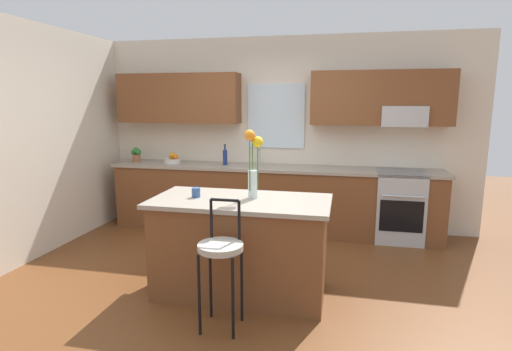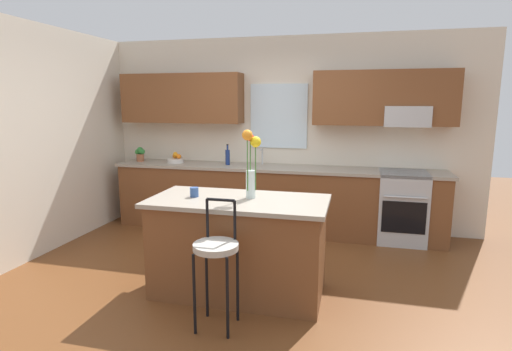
{
  "view_description": "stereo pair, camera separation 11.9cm",
  "coord_description": "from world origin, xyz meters",
  "px_view_note": "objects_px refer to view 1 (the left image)",
  "views": [
    {
      "loc": [
        0.97,
        -3.74,
        1.81
      ],
      "look_at": [
        0.03,
        0.55,
        1.0
      ],
      "focal_mm": 28.33,
      "sensor_mm": 36.0,
      "label": 1
    },
    {
      "loc": [
        1.08,
        -3.71,
        1.81
      ],
      "look_at": [
        0.03,
        0.55,
        1.0
      ],
      "focal_mm": 28.33,
      "sensor_mm": 36.0,
      "label": 2
    }
  ],
  "objects_px": {
    "flower_vase": "(253,161)",
    "mug_ceramic": "(196,192)",
    "oven_range": "(399,206)",
    "potted_plant_small": "(136,154)",
    "kitchen_island": "(241,246)",
    "fruit_bowl_oranges": "(173,160)",
    "bottle_olive_oil": "(225,157)",
    "bar_stool_near": "(221,253)"
  },
  "relations": [
    {
      "from": "flower_vase",
      "to": "mug_ceramic",
      "type": "relative_size",
      "value": 7.09
    },
    {
      "from": "flower_vase",
      "to": "mug_ceramic",
      "type": "xyz_separation_m",
      "value": [
        -0.54,
        -0.08,
        -0.3
      ]
    },
    {
      "from": "oven_range",
      "to": "potted_plant_small",
      "type": "distance_m",
      "value": 3.79
    },
    {
      "from": "flower_vase",
      "to": "potted_plant_small",
      "type": "relative_size",
      "value": 2.94
    },
    {
      "from": "kitchen_island",
      "to": "fruit_bowl_oranges",
      "type": "relative_size",
      "value": 6.86
    },
    {
      "from": "flower_vase",
      "to": "bottle_olive_oil",
      "type": "bearing_deg",
      "value": 114.01
    },
    {
      "from": "bar_stool_near",
      "to": "bottle_olive_oil",
      "type": "xyz_separation_m",
      "value": [
        -0.73,
        2.55,
        0.4
      ]
    },
    {
      "from": "kitchen_island",
      "to": "fruit_bowl_oranges",
      "type": "bearing_deg",
      "value": 128.29
    },
    {
      "from": "mug_ceramic",
      "to": "bottle_olive_oil",
      "type": "bearing_deg",
      "value": 98.71
    },
    {
      "from": "oven_range",
      "to": "kitchen_island",
      "type": "xyz_separation_m",
      "value": [
        -1.64,
        -1.91,
        0.0
      ]
    },
    {
      "from": "fruit_bowl_oranges",
      "to": "kitchen_island",
      "type": "bearing_deg",
      "value": -51.71
    },
    {
      "from": "mug_ceramic",
      "to": "bottle_olive_oil",
      "type": "xyz_separation_m",
      "value": [
        -0.3,
        1.95,
        0.07
      ]
    },
    {
      "from": "bar_stool_near",
      "to": "flower_vase",
      "type": "distance_m",
      "value": 0.94
    },
    {
      "from": "potted_plant_small",
      "to": "flower_vase",
      "type": "bearing_deg",
      "value": -40.24
    },
    {
      "from": "kitchen_island",
      "to": "bar_stool_near",
      "type": "bearing_deg",
      "value": -90.0
    },
    {
      "from": "fruit_bowl_oranges",
      "to": "bar_stool_near",
      "type": "bearing_deg",
      "value": -59.15
    },
    {
      "from": "kitchen_island",
      "to": "mug_ceramic",
      "type": "distance_m",
      "value": 0.66
    },
    {
      "from": "fruit_bowl_oranges",
      "to": "potted_plant_small",
      "type": "height_order",
      "value": "potted_plant_small"
    },
    {
      "from": "kitchen_island",
      "to": "oven_range",
      "type": "bearing_deg",
      "value": 49.22
    },
    {
      "from": "kitchen_island",
      "to": "flower_vase",
      "type": "height_order",
      "value": "flower_vase"
    },
    {
      "from": "oven_range",
      "to": "flower_vase",
      "type": "distance_m",
      "value": 2.54
    },
    {
      "from": "bar_stool_near",
      "to": "bottle_olive_oil",
      "type": "height_order",
      "value": "bottle_olive_oil"
    },
    {
      "from": "fruit_bowl_oranges",
      "to": "bottle_olive_oil",
      "type": "height_order",
      "value": "bottle_olive_oil"
    },
    {
      "from": "kitchen_island",
      "to": "potted_plant_small",
      "type": "xyz_separation_m",
      "value": [
        -2.1,
        1.93,
        0.57
      ]
    },
    {
      "from": "kitchen_island",
      "to": "potted_plant_small",
      "type": "bearing_deg",
      "value": 137.44
    },
    {
      "from": "mug_ceramic",
      "to": "oven_range",
      "type": "bearing_deg",
      "value": 42.84
    },
    {
      "from": "mug_ceramic",
      "to": "flower_vase",
      "type": "bearing_deg",
      "value": 8.06
    },
    {
      "from": "mug_ceramic",
      "to": "kitchen_island",
      "type": "bearing_deg",
      "value": 2.02
    },
    {
      "from": "oven_range",
      "to": "flower_vase",
      "type": "xyz_separation_m",
      "value": [
        -1.54,
        -1.85,
        0.81
      ]
    },
    {
      "from": "flower_vase",
      "to": "bottle_olive_oil",
      "type": "height_order",
      "value": "flower_vase"
    },
    {
      "from": "kitchen_island",
      "to": "flower_vase",
      "type": "relative_size",
      "value": 2.58
    },
    {
      "from": "oven_range",
      "to": "bar_stool_near",
      "type": "xyz_separation_m",
      "value": [
        -1.64,
        -2.53,
        0.18
      ]
    },
    {
      "from": "mug_ceramic",
      "to": "fruit_bowl_oranges",
      "type": "bearing_deg",
      "value": 119.43
    },
    {
      "from": "oven_range",
      "to": "mug_ceramic",
      "type": "height_order",
      "value": "mug_ceramic"
    },
    {
      "from": "mug_ceramic",
      "to": "bottle_olive_oil",
      "type": "height_order",
      "value": "bottle_olive_oil"
    },
    {
      "from": "flower_vase",
      "to": "mug_ceramic",
      "type": "distance_m",
      "value": 0.62
    },
    {
      "from": "kitchen_island",
      "to": "mug_ceramic",
      "type": "bearing_deg",
      "value": -177.98
    },
    {
      "from": "oven_range",
      "to": "bottle_olive_oil",
      "type": "bearing_deg",
      "value": 179.4
    },
    {
      "from": "bar_stool_near",
      "to": "kitchen_island",
      "type": "bearing_deg",
      "value": 90.0
    },
    {
      "from": "kitchen_island",
      "to": "fruit_bowl_oranges",
      "type": "distance_m",
      "value": 2.52
    },
    {
      "from": "kitchen_island",
      "to": "bottle_olive_oil",
      "type": "height_order",
      "value": "bottle_olive_oil"
    },
    {
      "from": "bar_stool_near",
      "to": "mug_ceramic",
      "type": "distance_m",
      "value": 0.81
    }
  ]
}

